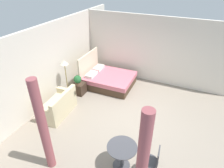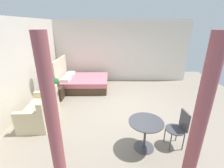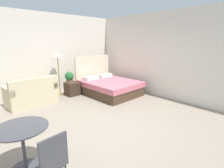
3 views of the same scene
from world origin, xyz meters
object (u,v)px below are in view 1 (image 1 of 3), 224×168
couch (58,106)px  cafe_chair_near_window (153,160)px  nightstand (79,88)px  balcony_table (122,153)px  bed (108,79)px  potted_plant (78,80)px  floor_lamp (65,67)px

couch → cafe_chair_near_window: cafe_chair_near_window is taller
nightstand → cafe_chair_near_window: size_ratio=0.53×
balcony_table → cafe_chair_near_window: bearing=-83.5°
bed → potted_plant: 1.44m
floor_lamp → cafe_chair_near_window: 4.51m
potted_plant → floor_lamp: bearing=119.1°
balcony_table → cafe_chair_near_window: cafe_chair_near_window is taller
bed → balcony_table: 4.11m
couch → balcony_table: 3.00m
bed → potted_plant: (-1.18, 0.73, 0.40)m
nightstand → potted_plant: size_ratio=1.16×
nightstand → balcony_table: (-2.45, -2.84, 0.26)m
balcony_table → nightstand: bearing=49.3°
nightstand → balcony_table: bearing=-130.7°
couch → potted_plant: size_ratio=3.55×
floor_lamp → nightstand: bearing=-47.7°
couch → nightstand: bearing=1.7°
nightstand → bed: bearing=-35.1°
bed → floor_lamp: size_ratio=1.35×
nightstand → cafe_chair_near_window: (-2.36, -3.62, 0.30)m
bed → balcony_table: bed is taller
couch → potted_plant: potted_plant is taller
bed → nightstand: 1.32m
nightstand → balcony_table: size_ratio=0.62×
floor_lamp → bed: bearing=-38.3°
balcony_table → cafe_chair_near_window: 0.78m
bed → cafe_chair_near_window: bearing=-140.3°
cafe_chair_near_window → bed: bearing=39.7°
floor_lamp → cafe_chair_near_window: (-2.06, -3.95, -0.73)m
couch → cafe_chair_near_window: bearing=-105.2°
bed → nightstand: bed is taller
bed → floor_lamp: bearing=141.7°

